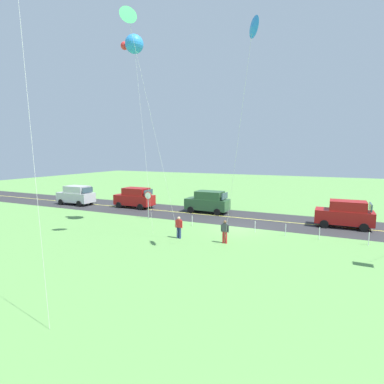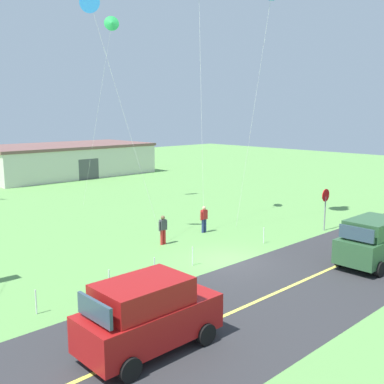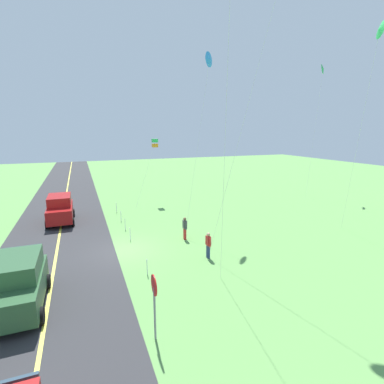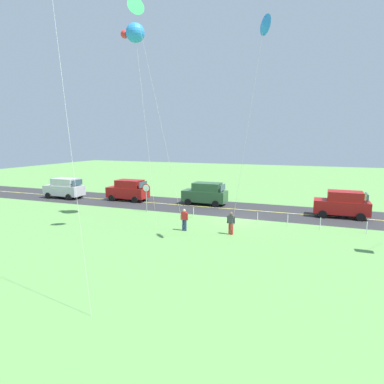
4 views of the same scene
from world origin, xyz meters
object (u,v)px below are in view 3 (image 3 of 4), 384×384
(kite_blue_mid, at_px, (210,60))
(kite_yellow_high, at_px, (380,31))
(car_parked_west_near, at_px, (60,209))
(person_adult_near, at_px, (208,244))
(car_suv_foreground, at_px, (18,283))
(kite_green_far, at_px, (155,143))
(kite_pink_drift, at_px, (323,70))
(person_adult_companion, at_px, (185,228))
(stop_sign, at_px, (154,295))

(kite_blue_mid, xyz_separation_m, kite_yellow_high, (6.75, 8.25, 0.94))
(kite_yellow_high, bearing_deg, kite_blue_mid, -129.31)
(car_parked_west_near, distance_m, person_adult_near, 13.93)
(car_suv_foreground, relative_size, kite_blue_mid, 0.33)
(person_adult_near, distance_m, kite_green_far, 16.00)
(kite_blue_mid, relative_size, kite_pink_drift, 0.88)
(car_suv_foreground, relative_size, person_adult_companion, 2.75)
(kite_blue_mid, distance_m, kite_pink_drift, 18.74)
(stop_sign, xyz_separation_m, kite_yellow_high, (-4.58, 15.48, 11.68))
(car_parked_west_near, height_order, kite_green_far, kite_green_far)
(car_suv_foreground, bearing_deg, person_adult_near, 99.60)
(car_suv_foreground, bearing_deg, kite_blue_mid, 120.97)
(person_adult_companion, bearing_deg, person_adult_near, 8.22)
(car_parked_west_near, relative_size, kite_green_far, 0.66)
(stop_sign, distance_m, person_adult_near, 7.40)
(car_parked_west_near, bearing_deg, person_adult_near, 38.24)
(person_adult_near, height_order, kite_yellow_high, kite_yellow_high)
(person_adult_companion, relative_size, kite_yellow_high, 0.11)
(person_adult_near, bearing_deg, car_suv_foreground, 30.53)
(car_parked_west_near, distance_m, kite_yellow_high, 25.94)
(person_adult_near, bearing_deg, kite_yellow_high, -164.71)
(car_suv_foreground, height_order, stop_sign, stop_sign)
(kite_pink_drift, bearing_deg, person_adult_near, -57.89)
(car_parked_west_near, bearing_deg, stop_sign, 13.33)
(stop_sign, distance_m, kite_blue_mid, 17.21)
(kite_green_far, bearing_deg, kite_blue_mid, 11.36)
(stop_sign, bearing_deg, kite_blue_mid, 147.45)
(stop_sign, bearing_deg, person_adult_companion, 153.91)
(kite_pink_drift, bearing_deg, kite_green_far, -97.57)
(stop_sign, bearing_deg, car_suv_foreground, -129.05)
(car_suv_foreground, relative_size, car_parked_west_near, 1.00)
(car_parked_west_near, xyz_separation_m, kite_green_far, (-4.11, 9.28, 5.10))
(person_adult_companion, xyz_separation_m, kite_blue_mid, (-2.29, 2.81, 11.68))
(kite_blue_mid, bearing_deg, stop_sign, -32.55)
(person_adult_companion, xyz_separation_m, kite_green_far, (-11.66, 0.92, 5.39))
(car_parked_west_near, distance_m, person_adult_companion, 11.26)
(car_suv_foreground, xyz_separation_m, person_adult_near, (-1.63, 9.64, -0.29))
(stop_sign, xyz_separation_m, kite_green_far, (-20.70, 5.35, 4.46))
(kite_yellow_high, bearing_deg, kite_pink_drift, 146.09)
(car_parked_west_near, xyz_separation_m, person_adult_near, (10.94, 8.62, -0.29))
(kite_yellow_high, xyz_separation_m, kite_pink_drift, (-13.56, 9.12, 0.88))
(person_adult_companion, height_order, kite_blue_mid, kite_blue_mid)
(kite_blue_mid, distance_m, kite_green_far, 11.44)
(stop_sign, relative_size, kite_blue_mid, 0.19)
(person_adult_companion, distance_m, kite_pink_drift, 25.92)
(kite_yellow_high, bearing_deg, person_adult_companion, -111.99)
(car_suv_foreground, xyz_separation_m, kite_pink_drift, (-14.13, 29.56, 13.21))
(stop_sign, distance_m, kite_pink_drift, 33.05)
(kite_blue_mid, relative_size, kite_yellow_high, 0.93)
(person_adult_companion, xyz_separation_m, kite_pink_drift, (-9.10, 20.17, 13.50))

